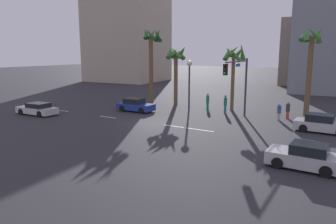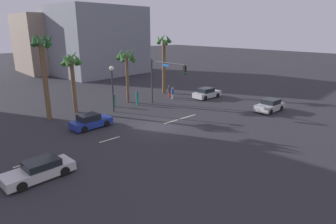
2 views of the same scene
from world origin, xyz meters
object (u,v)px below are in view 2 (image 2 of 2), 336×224
Objects in this scene: car_2 at (270,106)px; building_3 at (96,41)px; streetlamp at (112,80)px; pedestrian_0 at (173,93)px; traffic_signal at (163,75)px; pedestrian_1 at (114,99)px; pedestrian_2 at (137,97)px; palm_tree_1 at (43,59)px; car_0 at (39,170)px; car_3 at (91,121)px; palm_tree_3 at (127,61)px; palm_tree_2 at (72,67)px; pedestrian_3 at (169,91)px; building_1 at (45,44)px; palm_tree_0 at (164,53)px; car_1 at (207,93)px.

car_2 is 41.36m from building_3.
streetlamp is 32.01m from building_3.
traffic_signal is at bearing -151.12° from pedestrian_0.
traffic_signal is at bearing -38.36° from pedestrian_1.
streetlamp reaches higher than pedestrian_0.
palm_tree_1 is (-10.52, 1.84, 5.47)m from pedestrian_2.
car_0 is 20.44m from traffic_signal.
car_2 is 0.97× the size of car_3.
palm_tree_3 is at bearing 154.04° from pedestrian_0.
pedestrian_2 is 8.82m from palm_tree_2.
pedestrian_3 is at bearing 5.53° from pedestrian_2.
traffic_signal is at bearing -90.14° from building_1.
streetlamp is at bearing -123.96° from pedestrian_1.
traffic_signal is at bearing -132.25° from palm_tree_0.
building_1 is (7.03, 39.02, 2.44)m from streetlamp.
car_2 is 0.29× the size of building_1.
car_3 is 11.58m from traffic_signal.
pedestrian_1 is 5.35m from palm_tree_3.
pedestrian_1 is 0.25× the size of palm_tree_2.
traffic_signal reaches higher than pedestrian_3.
palm_tree_3 is at bearing 38.63° from car_0.
palm_tree_1 reaches higher than car_3.
palm_tree_1 is at bearing 171.17° from pedestrian_0.
traffic_signal reaches higher than pedestrian_2.
pedestrian_2 is at bearing -93.57° from building_1.
car_1 is 0.59× the size of palm_tree_3.
traffic_signal is at bearing -48.41° from pedestrian_2.
pedestrian_0 is 0.19× the size of palm_tree_0.
palm_tree_0 is (23.55, 13.99, 5.40)m from car_0.
streetlamp is at bearing 34.86° from car_3.
palm_tree_0 is at bearing 8.45° from palm_tree_3.
palm_tree_2 reaches higher than pedestrian_2.
building_3 reaches higher than car_3.
building_3 reaches higher than car_2.
palm_tree_1 is at bearing 165.21° from car_1.
car_1 is at bearing -49.42° from pedestrian_3.
car_1 reaches higher than car_3.
pedestrian_2 is (16.12, 10.83, 0.44)m from car_0.
pedestrian_1 is (6.11, 5.30, 0.29)m from car_3.
pedestrian_3 is 0.19× the size of palm_tree_0.
streetlamp is 10.62m from pedestrian_3.
pedestrian_1 is at bearing 42.05° from car_0.
building_3 reaches higher than car_1.
pedestrian_2 is at bearing -90.57° from palm_tree_3.
car_3 is at bearing -139.06° from pedestrian_1.
palm_tree_2 reaches higher than streetlamp.
pedestrian_0 is 1.38m from pedestrian_3.
car_1 is at bearing -96.11° from building_3.
building_1 is at bearing 93.76° from pedestrian_0.
traffic_signal is at bearing -109.77° from building_3.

